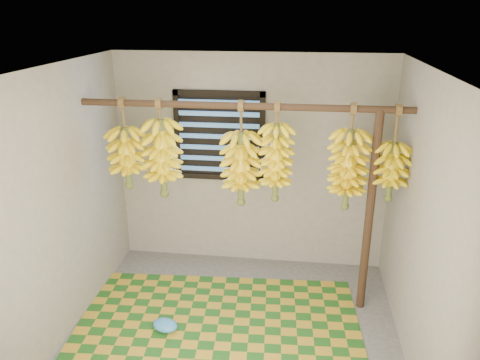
% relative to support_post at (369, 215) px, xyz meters
% --- Properties ---
extents(floor, '(3.00, 3.00, 0.01)m').
position_rel_support_post_xyz_m(floor, '(-1.20, -0.70, -1.00)').
color(floor, '#4F4F4F').
rests_on(floor, ground).
extents(ceiling, '(3.00, 3.00, 0.01)m').
position_rel_support_post_xyz_m(ceiling, '(-1.20, -0.70, 1.40)').
color(ceiling, silver).
rests_on(ceiling, wall_back).
extents(wall_back, '(3.00, 0.01, 2.40)m').
position_rel_support_post_xyz_m(wall_back, '(-1.20, 0.80, 0.20)').
color(wall_back, gray).
rests_on(wall_back, floor).
extents(wall_left, '(0.01, 3.00, 2.40)m').
position_rel_support_post_xyz_m(wall_left, '(-2.71, -0.70, 0.20)').
color(wall_left, gray).
rests_on(wall_left, floor).
extents(wall_right, '(0.01, 3.00, 2.40)m').
position_rel_support_post_xyz_m(wall_right, '(0.30, -0.70, 0.20)').
color(wall_right, gray).
rests_on(wall_right, floor).
extents(window, '(1.00, 0.04, 1.00)m').
position_rel_support_post_xyz_m(window, '(-1.55, 0.78, 0.50)').
color(window, black).
rests_on(window, wall_back).
extents(hanging_pole, '(3.00, 0.06, 0.06)m').
position_rel_support_post_xyz_m(hanging_pole, '(-1.20, 0.00, 1.00)').
color(hanging_pole, '#3B2618').
rests_on(hanging_pole, wall_left).
extents(support_post, '(0.08, 0.08, 2.00)m').
position_rel_support_post_xyz_m(support_post, '(0.00, 0.00, 0.00)').
color(support_post, '#3B2618').
rests_on(support_post, floor).
extents(woven_mat, '(2.78, 2.28, 0.01)m').
position_rel_support_post_xyz_m(woven_mat, '(-1.35, -0.73, -0.99)').
color(woven_mat, '#1E5619').
rests_on(woven_mat, floor).
extents(plastic_bag, '(0.29, 0.25, 0.10)m').
position_rel_support_post_xyz_m(plastic_bag, '(-1.84, -0.63, -0.94)').
color(plastic_bag, '#388AD3').
rests_on(plastic_bag, woven_mat).
extents(banana_bunch_a, '(0.34, 0.34, 0.88)m').
position_rel_support_post_xyz_m(banana_bunch_a, '(-2.32, 0.00, 0.47)').
color(banana_bunch_a, brown).
rests_on(banana_bunch_a, hanging_pole).
extents(banana_bunch_b, '(0.35, 0.35, 0.95)m').
position_rel_support_post_xyz_m(banana_bunch_b, '(-1.96, 0.00, 0.48)').
color(banana_bunch_b, brown).
rests_on(banana_bunch_b, hanging_pole).
extents(banana_bunch_c, '(0.36, 0.36, 1.00)m').
position_rel_support_post_xyz_m(banana_bunch_c, '(-1.21, 0.00, 0.41)').
color(banana_bunch_c, brown).
rests_on(banana_bunch_c, hanging_pole).
extents(banana_bunch_d, '(0.32, 0.32, 0.94)m').
position_rel_support_post_xyz_m(banana_bunch_d, '(-0.89, 0.00, 0.48)').
color(banana_bunch_d, brown).
rests_on(banana_bunch_d, hanging_pole).
extents(banana_bunch_e, '(0.36, 0.36, 0.99)m').
position_rel_support_post_xyz_m(banana_bunch_e, '(-0.23, 0.00, 0.44)').
color(banana_bunch_e, brown).
rests_on(banana_bunch_e, hanging_pole).
extents(banana_bunch_f, '(0.32, 0.32, 0.89)m').
position_rel_support_post_xyz_m(banana_bunch_f, '(0.15, 0.00, 0.44)').
color(banana_bunch_f, brown).
rests_on(banana_bunch_f, hanging_pole).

